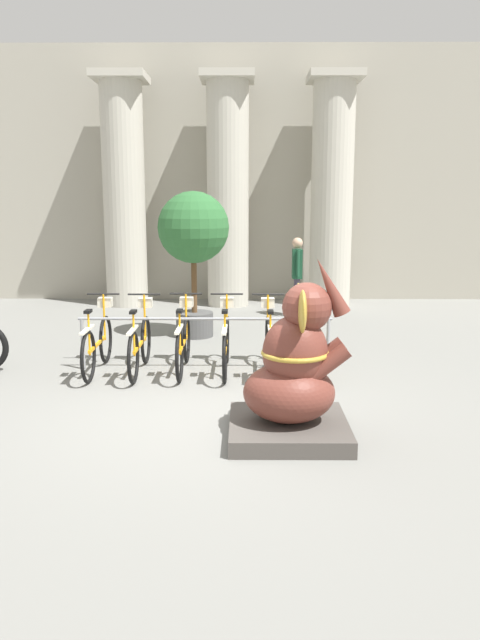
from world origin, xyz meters
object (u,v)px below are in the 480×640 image
object	(u,v)px
bicycle_4	(269,343)
person_pedestrian	(297,270)
bicycle_3	(226,343)
potted_tree	(193,236)
bicycle_5	(312,343)
bicycle_0	(98,343)
bicycle_1	(140,343)
bicycle_2	(183,342)
elephant_statue	(294,377)

from	to	relation	value
bicycle_4	person_pedestrian	size ratio (longest dim) A/B	1.08
bicycle_3	potted_tree	world-z (taller)	potted_tree
bicycle_5	person_pedestrian	bearing A→B (deg)	88.16
bicycle_3	bicycle_5	world-z (taller)	same
bicycle_4	bicycle_5	world-z (taller)	same
bicycle_0	person_pedestrian	world-z (taller)	person_pedestrian
bicycle_1	person_pedestrian	xyz separation A→B (m)	(2.58, 4.38, 0.57)
bicycle_1	bicycle_5	size ratio (longest dim) A/B	1.00
bicycle_4	bicycle_2	bearing A→B (deg)	177.28
bicycle_5	bicycle_1	bearing A→B (deg)	-179.97
bicycle_4	elephant_statue	distance (m)	2.48
bicycle_1	elephant_statue	xyz separation A→B (m)	(1.99, -2.46, 0.22)
bicycle_3	potted_tree	distance (m)	2.80
bicycle_5	bicycle_0	bearing A→B (deg)	179.48
elephant_statue	potted_tree	size ratio (longest dim) A/B	0.74
bicycle_4	potted_tree	xyz separation A→B (m)	(-1.25, 2.39, 1.37)
bicycle_1	bicycle_4	world-z (taller)	same
bicycle_5	bicycle_3	bearing A→B (deg)	178.11
bicycle_2	elephant_statue	world-z (taller)	elephant_statue
elephant_statue	bicycle_0	bearing A→B (deg)	136.35
potted_tree	elephant_statue	bearing A→B (deg)	-73.81
bicycle_0	bicycle_2	xyz separation A→B (m)	(1.22, 0.04, 0.00)
person_pedestrian	bicycle_1	bearing A→B (deg)	-120.55
bicycle_3	person_pedestrian	size ratio (longest dim) A/B	1.08
bicycle_1	potted_tree	xyz separation A→B (m)	(0.58, 2.40, 1.37)
bicycle_5	person_pedestrian	distance (m)	4.41
bicycle_2	elephant_statue	xyz separation A→B (m)	(1.38, -2.52, 0.22)
person_pedestrian	potted_tree	bearing A→B (deg)	-135.34
bicycle_3	bicycle_5	distance (m)	1.22
bicycle_0	potted_tree	world-z (taller)	potted_tree
bicycle_0	elephant_statue	xyz separation A→B (m)	(2.60, -2.48, 0.22)
bicycle_0	potted_tree	xyz separation A→B (m)	(1.19, 2.37, 1.37)
potted_tree	bicycle_2	bearing A→B (deg)	-89.34
elephant_statue	person_pedestrian	distance (m)	6.87
bicycle_1	bicycle_4	bearing A→B (deg)	0.31
bicycle_0	person_pedestrian	size ratio (longest dim) A/B	1.08
bicycle_3	potted_tree	size ratio (longest dim) A/B	0.69
potted_tree	bicycle_3	bearing A→B (deg)	-74.88
bicycle_1	potted_tree	bearing A→B (deg)	76.33
bicycle_5	potted_tree	size ratio (longest dim) A/B	0.69
bicycle_4	bicycle_1	bearing A→B (deg)	-179.69
bicycle_0	bicycle_5	distance (m)	3.05
bicycle_0	bicycle_1	xyz separation A→B (m)	(0.61, -0.03, 0.00)
bicycle_5	elephant_statue	world-z (taller)	elephant_statue
bicycle_5	potted_tree	bearing A→B (deg)	127.77
bicycle_3	person_pedestrian	xyz separation A→B (m)	(1.36, 4.33, 0.57)
bicycle_2	bicycle_3	distance (m)	0.61
bicycle_1	bicycle_4	xyz separation A→B (m)	(1.83, 0.01, 0.00)
potted_tree	bicycle_5	bearing A→B (deg)	-52.23
person_pedestrian	bicycle_5	bearing A→B (deg)	-91.84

